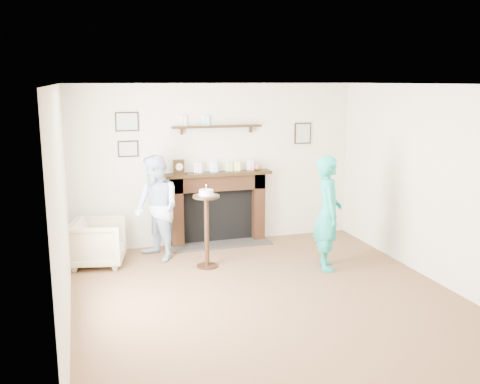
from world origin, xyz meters
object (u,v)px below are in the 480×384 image
object	(u,v)px
woman	(326,268)
pedestal_table	(207,217)
armchair	(100,265)
man	(158,259)

from	to	relation	value
woman	pedestal_table	world-z (taller)	pedestal_table
armchair	pedestal_table	xyz separation A→B (m)	(1.43, -0.52, 0.72)
woman	pedestal_table	xyz separation A→B (m)	(-1.57, 0.52, 0.72)
pedestal_table	man	bearing A→B (deg)	138.46
armchair	woman	size ratio (longest dim) A/B	0.46
woman	pedestal_table	size ratio (longest dim) A/B	1.34
armchair	woman	bearing A→B (deg)	-97.29
man	woman	bearing A→B (deg)	39.90
armchair	man	world-z (taller)	man
woman	pedestal_table	bearing A→B (deg)	88.74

